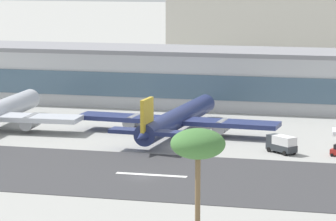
{
  "coord_description": "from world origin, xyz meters",
  "views": [
    {
      "loc": [
        39.76,
        -137.61,
        33.87
      ],
      "look_at": [
        -4.6,
        34.52,
        5.53
      ],
      "focal_mm": 97.16,
      "sensor_mm": 36.0,
      "label": 1
    }
  ],
  "objects": [
    {
      "name": "runway_strip",
      "position": [
        0.0,
        2.15,
        0.04
      ],
      "size": [
        800.0,
        32.61,
        0.08
      ],
      "primitive_type": "cube",
      "color": "#38383A",
      "rests_on": "ground_plane"
    },
    {
      "name": "palm_tree_1",
      "position": [
        16.77,
        -34.11,
        12.75
      ],
      "size": [
        6.59,
        6.59,
        14.78
      ],
      "color": "brown",
      "rests_on": "ground_plane"
    },
    {
      "name": "terminal_building",
      "position": [
        -1.13,
        78.62,
        6.95
      ],
      "size": [
        192.93,
        21.19,
        13.89
      ],
      "color": "#B7BABC",
      "rests_on": "ground_plane"
    },
    {
      "name": "service_box_truck_0",
      "position": [
        19.22,
        25.29,
        1.79
      ],
      "size": [
        6.16,
        5.67,
        3.25
      ],
      "rotation": [
        0.0,
        0.0,
        2.45
      ],
      "color": "#2D3338",
      "rests_on": "ground_plane"
    },
    {
      "name": "airliner_gold_tail_gate_1",
      "position": [
        -3.96,
        38.02,
        3.13
      ],
      "size": [
        42.26,
        47.14,
        9.84
      ],
      "rotation": [
        0.0,
        0.0,
        1.51
      ],
      "color": "navy",
      "rests_on": "ground_plane"
    },
    {
      "name": "runway_centreline_dash_4",
      "position": [
        0.92,
        2.15,
        0.09
      ],
      "size": [
        12.0,
        1.2,
        0.01
      ],
      "primitive_type": "cube",
      "color": "white",
      "rests_on": "runway_strip"
    },
    {
      "name": "ground_plane",
      "position": [
        0.0,
        0.0,
        0.0
      ],
      "size": [
        1400.0,
        1400.0,
        0.0
      ],
      "primitive_type": "plane",
      "color": "#9E9E99"
    }
  ]
}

